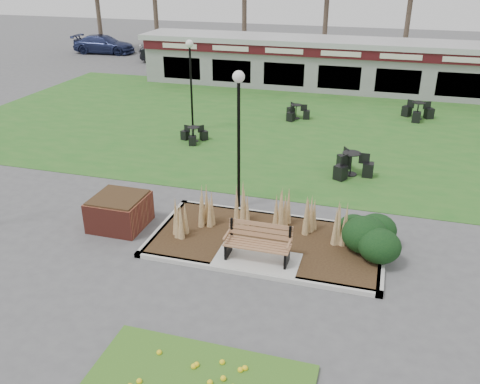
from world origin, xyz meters
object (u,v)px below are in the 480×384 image
(bistro_set_d, at_px, (351,167))
(car_blue, at_px, (104,44))
(lamp_post_near_right, at_px, (239,111))
(car_black, at_px, (169,52))
(food_pavilion, at_px, (343,64))
(bistro_set_c, at_px, (417,113))
(car_silver, at_px, (163,48))
(park_bench, at_px, (258,242))
(lamp_post_far_left, at_px, (190,66))
(bistro_set_a, at_px, (194,137))
(bistro_set_b, at_px, (296,114))
(brick_planter, at_px, (119,211))

(bistro_set_d, bearing_deg, car_blue, 137.02)
(lamp_post_near_right, relative_size, car_black, 1.00)
(food_pavilion, distance_m, car_blue, 21.13)
(bistro_set_c, relative_size, car_silver, 0.40)
(car_blue, bearing_deg, car_silver, -94.27)
(car_silver, xyz_separation_m, car_black, (1.28, -1.71, 0.05))
(park_bench, relative_size, car_blue, 0.34)
(lamp_post_far_left, bearing_deg, bistro_set_d, -23.93)
(bistro_set_a, height_order, car_black, car_black)
(lamp_post_far_left, bearing_deg, car_blue, 130.17)
(bistro_set_c, height_order, bistro_set_d, bistro_set_d)
(park_bench, bearing_deg, bistro_set_b, 96.35)
(bistro_set_b, distance_m, car_blue, 23.08)
(bistro_set_d, relative_size, car_silver, 0.41)
(bistro_set_b, bearing_deg, bistro_set_c, 15.95)
(car_blue, bearing_deg, brick_planter, -153.44)
(brick_planter, xyz_separation_m, bistro_set_c, (8.65, 13.80, -0.18))
(lamp_post_near_right, height_order, car_black, lamp_post_near_right)
(brick_planter, relative_size, bistro_set_c, 0.97)
(lamp_post_near_right, bearing_deg, lamp_post_far_left, 121.59)
(brick_planter, bearing_deg, lamp_post_near_right, 36.26)
(bistro_set_b, bearing_deg, car_black, 134.68)
(brick_planter, xyz_separation_m, car_blue, (-15.51, 26.00, 0.25))
(lamp_post_far_left, bearing_deg, food_pavilion, 60.32)
(bistro_set_d, distance_m, car_black, 23.93)
(lamp_post_far_left, xyz_separation_m, car_silver, (-9.07, 16.92, -2.28))
(bistro_set_c, bearing_deg, bistro_set_a, -146.27)
(food_pavilion, relative_size, bistro_set_a, 20.86)
(food_pavilion, xyz_separation_m, bistro_set_b, (-1.44, -6.79, -1.22))
(lamp_post_near_right, distance_m, bistro_set_b, 10.39)
(lamp_post_near_right, bearing_deg, bistro_set_b, 90.22)
(lamp_post_far_left, relative_size, bistro_set_b, 3.13)
(brick_planter, xyz_separation_m, car_black, (-9.01, 24.29, 0.23))
(brick_planter, bearing_deg, food_pavilion, 76.94)
(lamp_post_near_right, xyz_separation_m, lamp_post_far_left, (-4.23, 6.88, -0.21))
(park_bench, distance_m, bistro_set_a, 9.76)
(lamp_post_near_right, xyz_separation_m, car_black, (-12.01, 22.09, -2.44))
(lamp_post_near_right, height_order, car_blue, lamp_post_near_right)
(car_silver, bearing_deg, car_blue, 95.82)
(lamp_post_near_right, bearing_deg, bistro_set_c, 64.01)
(food_pavilion, height_order, bistro_set_a, food_pavilion)
(food_pavilion, relative_size, lamp_post_far_left, 6.10)
(food_pavilion, distance_m, lamp_post_near_right, 16.90)
(brick_planter, relative_size, car_blue, 0.30)
(bistro_set_c, xyz_separation_m, bistro_set_d, (-2.49, -8.00, 0.01))
(lamp_post_far_left, xyz_separation_m, bistro_set_c, (9.89, 4.72, -2.64))
(bistro_set_c, bearing_deg, bistro_set_b, -164.05)
(bistro_set_a, distance_m, car_silver, 20.79)
(food_pavilion, distance_m, bistro_set_a, 12.47)
(park_bench, distance_m, bistro_set_c, 15.16)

